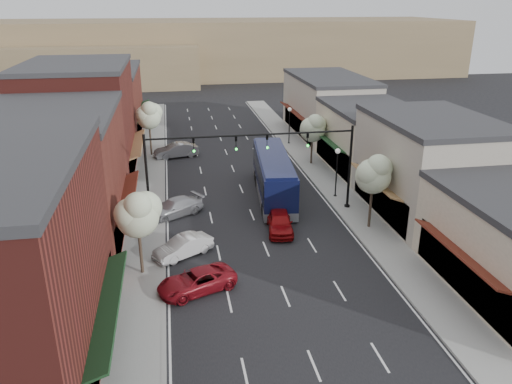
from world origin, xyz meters
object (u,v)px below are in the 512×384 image
tree_left_far (149,115)px  red_hatchback (280,222)px  signal_mast_right (322,156)px  tree_left_near (138,213)px  tree_right_far (313,127)px  tree_right_near (374,173)px  parked_car_e (176,150)px  lamp_post_far (289,120)px  coach_bus (273,175)px  signal_mast_left (178,164)px  lamp_post_near (337,165)px  parked_car_b (183,247)px  parked_car_a (197,281)px  parked_car_c (174,208)px

tree_left_far → red_hatchback: 23.74m
signal_mast_right → tree_left_near: size_ratio=1.44×
tree_right_far → tree_left_far: (-16.60, 6.00, 0.61)m
tree_right_near → parked_car_e: 25.49m
lamp_post_far → coach_bus: lamp_post_far is taller
tree_left_near → tree_right_near: bearing=13.5°
tree_right_near → red_hatchback: bearing=174.0°
tree_right_far → red_hatchback: tree_right_far is taller
signal_mast_left → lamp_post_far: 24.14m
lamp_post_near → tree_left_far: bearing=136.1°
tree_right_far → lamp_post_far: 8.13m
tree_right_far → signal_mast_right: bearing=-102.9°
lamp_post_far → tree_right_near: bearing=-88.7°
tree_right_near → tree_left_far: size_ratio=0.97×
tree_right_far → parked_car_b: (-14.02, -17.95, -3.31)m
signal_mast_left → lamp_post_far: bearing=56.1°
lamp_post_near → red_hatchback: (-6.25, -5.84, -2.24)m
signal_mast_right → tree_left_near: (-13.87, -8.05, -0.40)m
coach_bus → signal_mast_left: bearing=-149.4°
signal_mast_left → tree_right_near: signal_mast_left is taller
lamp_post_near → coach_bus: 5.53m
tree_right_near → tree_left_near: tree_right_near is taller
tree_left_far → parked_car_a: size_ratio=1.31×
tree_left_far → tree_left_near: bearing=-90.0°
parked_car_e → lamp_post_near: bearing=29.3°
coach_bus → tree_right_near: bearing=-47.7°
signal_mast_right → lamp_post_near: bearing=48.9°
signal_mast_right → parked_car_a: 15.49m
tree_right_near → red_hatchback: tree_right_near is taller
tree_right_far → lamp_post_far: (-0.55, 8.06, -0.99)m
signal_mast_left → tree_left_near: size_ratio=1.44×
parked_car_e → parked_car_c: bearing=-15.4°
coach_bus → parked_car_b: (-8.19, -9.79, -1.27)m
parked_car_c → tree_left_far: bearing=156.8°
signal_mast_left → tree_right_far: signal_mast_left is taller
lamp_post_near → red_hatchback: size_ratio=0.99×
tree_right_near → parked_car_b: tree_right_near is taller
tree_right_near → coach_bus: (-5.83, 7.83, -2.50)m
signal_mast_left → red_hatchback: 8.80m
signal_mast_left → signal_mast_right: bearing=0.0°
red_hatchback → tree_right_far: bearing=73.8°
tree_left_near → parked_car_e: bearing=83.9°
tree_left_near → parked_car_c: 9.85m
tree_left_far → lamp_post_far: 16.26m
signal_mast_left → tree_right_near: (13.97, -4.05, -0.17)m
red_hatchback → parked_car_b: bearing=-152.0°
lamp_post_near → parked_car_a: (-12.85, -13.01, -2.35)m
tree_left_near → red_hatchback: (9.80, 4.72, -3.46)m
parked_car_e → parked_car_a: bearing=-12.4°
signal_mast_left → parked_car_b: (-0.05, -6.01, -3.94)m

